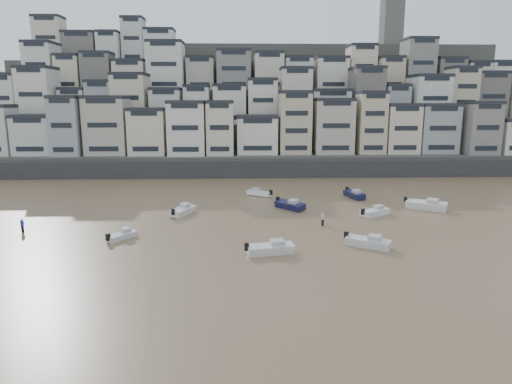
{
  "coord_description": "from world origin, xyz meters",
  "views": [
    {
      "loc": [
        7.79,
        -27.86,
        15.8
      ],
      "look_at": [
        9.75,
        30.0,
        4.0
      ],
      "focal_mm": 32.0,
      "sensor_mm": 36.0,
      "label": 1
    }
  ],
  "objects_px": {
    "boat_d": "(375,211)",
    "boat_e": "(290,204)",
    "boat_f": "(183,209)",
    "person_blue": "(22,225)",
    "boat_g": "(426,204)",
    "boat_i": "(354,193)",
    "person_pink": "(323,219)",
    "boat_a": "(271,247)",
    "boat_b": "(368,240)",
    "boat_h": "(259,192)",
    "boat_j": "(122,235)"
  },
  "relations": [
    {
      "from": "boat_a",
      "to": "boat_d",
      "type": "relative_size",
      "value": 1.07
    },
    {
      "from": "boat_a",
      "to": "person_blue",
      "type": "bearing_deg",
      "value": 152.13
    },
    {
      "from": "boat_j",
      "to": "boat_e",
      "type": "distance_m",
      "value": 25.14
    },
    {
      "from": "boat_h",
      "to": "boat_b",
      "type": "xyz_separation_m",
      "value": [
        10.75,
        -27.2,
        0.09
      ]
    },
    {
      "from": "boat_d",
      "to": "boat_e",
      "type": "relative_size",
      "value": 0.94
    },
    {
      "from": "boat_f",
      "to": "boat_b",
      "type": "bearing_deg",
      "value": -100.67
    },
    {
      "from": "boat_h",
      "to": "boat_g",
      "type": "bearing_deg",
      "value": -170.45
    },
    {
      "from": "boat_f",
      "to": "person_pink",
      "type": "xyz_separation_m",
      "value": [
        18.53,
        -6.34,
        0.16
      ]
    },
    {
      "from": "boat_a",
      "to": "boat_f",
      "type": "relative_size",
      "value": 1.04
    },
    {
      "from": "boat_d",
      "to": "boat_e",
      "type": "distance_m",
      "value": 12.12
    },
    {
      "from": "boat_h",
      "to": "person_blue",
      "type": "bearing_deg",
      "value": 67.64
    },
    {
      "from": "boat_a",
      "to": "boat_g",
      "type": "distance_m",
      "value": 30.44
    },
    {
      "from": "boat_a",
      "to": "boat_b",
      "type": "bearing_deg",
      "value": -1.06
    },
    {
      "from": "boat_g",
      "to": "boat_h",
      "type": "bearing_deg",
      "value": -171.3
    },
    {
      "from": "boat_f",
      "to": "person_blue",
      "type": "height_order",
      "value": "person_blue"
    },
    {
      "from": "person_blue",
      "to": "person_pink",
      "type": "relative_size",
      "value": 1.0
    },
    {
      "from": "boat_g",
      "to": "boat_b",
      "type": "relative_size",
      "value": 1.18
    },
    {
      "from": "boat_e",
      "to": "person_pink",
      "type": "height_order",
      "value": "person_pink"
    },
    {
      "from": "boat_a",
      "to": "boat_e",
      "type": "bearing_deg",
      "value": 66.92
    },
    {
      "from": "boat_i",
      "to": "person_pink",
      "type": "relative_size",
      "value": 3.06
    },
    {
      "from": "boat_a",
      "to": "boat_e",
      "type": "xyz_separation_m",
      "value": [
        4.13,
        19.68,
        0.0
      ]
    },
    {
      "from": "boat_a",
      "to": "person_pink",
      "type": "bearing_deg",
      "value": 44.14
    },
    {
      "from": "boat_g",
      "to": "boat_b",
      "type": "bearing_deg",
      "value": -95.99
    },
    {
      "from": "boat_h",
      "to": "boat_d",
      "type": "relative_size",
      "value": 0.93
    },
    {
      "from": "boat_h",
      "to": "boat_b",
      "type": "relative_size",
      "value": 0.88
    },
    {
      "from": "boat_a",
      "to": "boat_h",
      "type": "bearing_deg",
      "value": 78.69
    },
    {
      "from": "boat_d",
      "to": "person_blue",
      "type": "xyz_separation_m",
      "value": [
        -44.95,
        -6.73,
        0.18
      ]
    },
    {
      "from": "boat_f",
      "to": "boat_e",
      "type": "relative_size",
      "value": 0.97
    },
    {
      "from": "boat_h",
      "to": "boat_i",
      "type": "height_order",
      "value": "boat_i"
    },
    {
      "from": "boat_b",
      "to": "boat_e",
      "type": "bearing_deg",
      "value": 143.87
    },
    {
      "from": "boat_g",
      "to": "person_blue",
      "type": "distance_m",
      "value": 54.35
    },
    {
      "from": "boat_d",
      "to": "person_pink",
      "type": "distance_m",
      "value": 9.51
    },
    {
      "from": "boat_f",
      "to": "boat_i",
      "type": "distance_m",
      "value": 28.52
    },
    {
      "from": "person_pink",
      "to": "boat_b",
      "type": "bearing_deg",
      "value": -68.44
    },
    {
      "from": "boat_g",
      "to": "boat_i",
      "type": "bearing_deg",
      "value": 167.58
    },
    {
      "from": "boat_b",
      "to": "person_pink",
      "type": "height_order",
      "value": "person_pink"
    },
    {
      "from": "boat_h",
      "to": "boat_i",
      "type": "relative_size",
      "value": 0.88
    },
    {
      "from": "boat_j",
      "to": "boat_b",
      "type": "distance_m",
      "value": 27.78
    },
    {
      "from": "boat_b",
      "to": "boat_d",
      "type": "bearing_deg",
      "value": 104.11
    },
    {
      "from": "boat_d",
      "to": "boat_b",
      "type": "height_order",
      "value": "boat_b"
    },
    {
      "from": "boat_h",
      "to": "boat_f",
      "type": "bearing_deg",
      "value": 80.32
    },
    {
      "from": "boat_f",
      "to": "boat_g",
      "type": "xyz_separation_m",
      "value": [
        35.17,
        1.75,
        0.14
      ]
    },
    {
      "from": "boat_h",
      "to": "person_blue",
      "type": "relative_size",
      "value": 2.69
    },
    {
      "from": "boat_f",
      "to": "boat_e",
      "type": "height_order",
      "value": "boat_e"
    },
    {
      "from": "boat_i",
      "to": "boat_g",
      "type": "bearing_deg",
      "value": 30.92
    },
    {
      "from": "boat_a",
      "to": "boat_i",
      "type": "height_order",
      "value": "boat_a"
    },
    {
      "from": "boat_j",
      "to": "boat_e",
      "type": "bearing_deg",
      "value": -17.55
    },
    {
      "from": "boat_a",
      "to": "boat_f",
      "type": "distance_m",
      "value": 20.33
    },
    {
      "from": "boat_j",
      "to": "person_pink",
      "type": "relative_size",
      "value": 2.27
    },
    {
      "from": "boat_e",
      "to": "boat_b",
      "type": "xyz_separation_m",
      "value": [
        6.66,
        -17.74,
        -0.01
      ]
    }
  ]
}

